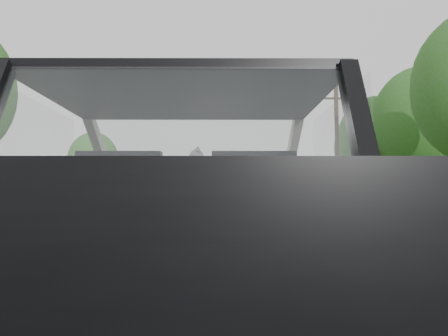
{
  "coord_description": "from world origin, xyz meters",
  "views": [
    {
      "loc": [
        0.21,
        -2.99,
        0.8
      ],
      "look_at": [
        0.23,
        0.5,
        1.06
      ],
      "focal_mm": 35.0,
      "sensor_mm": 36.0,
      "label": 1
    }
  ],
  "objects_px": {
    "subject_car": "(191,212)",
    "other_car": "(203,202)",
    "cat": "(227,166)",
    "utility_pole": "(337,150)",
    "highway_sign": "(320,193)"
  },
  "relations": [
    {
      "from": "subject_car",
      "to": "utility_pole",
      "type": "xyz_separation_m",
      "value": [
        6.37,
        20.19,
        2.79
      ]
    },
    {
      "from": "other_car",
      "to": "utility_pole",
      "type": "bearing_deg",
      "value": -18.79
    },
    {
      "from": "cat",
      "to": "other_car",
      "type": "distance_m",
      "value": 23.85
    },
    {
      "from": "highway_sign",
      "to": "cat",
      "type": "bearing_deg",
      "value": -93.12
    },
    {
      "from": "other_car",
      "to": "utility_pole",
      "type": "distance_m",
      "value": 8.93
    },
    {
      "from": "highway_sign",
      "to": "subject_car",
      "type": "bearing_deg",
      "value": -93.39
    },
    {
      "from": "subject_car",
      "to": "other_car",
      "type": "bearing_deg",
      "value": 92.34
    },
    {
      "from": "other_car",
      "to": "highway_sign",
      "type": "xyz_separation_m",
      "value": [
        5.65,
        -7.53,
        0.42
      ]
    },
    {
      "from": "utility_pole",
      "to": "subject_car",
      "type": "bearing_deg",
      "value": -107.5
    },
    {
      "from": "subject_car",
      "to": "other_car",
      "type": "distance_m",
      "value": 24.44
    },
    {
      "from": "cat",
      "to": "other_car",
      "type": "height_order",
      "value": "other_car"
    },
    {
      "from": "cat",
      "to": "other_car",
      "type": "relative_size",
      "value": 0.12
    },
    {
      "from": "other_car",
      "to": "highway_sign",
      "type": "bearing_deg",
      "value": -42.0
    },
    {
      "from": "cat",
      "to": "utility_pole",
      "type": "distance_m",
      "value": 20.66
    },
    {
      "from": "cat",
      "to": "highway_sign",
      "type": "xyz_separation_m",
      "value": [
        4.41,
        16.29,
        0.08
      ]
    }
  ]
}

